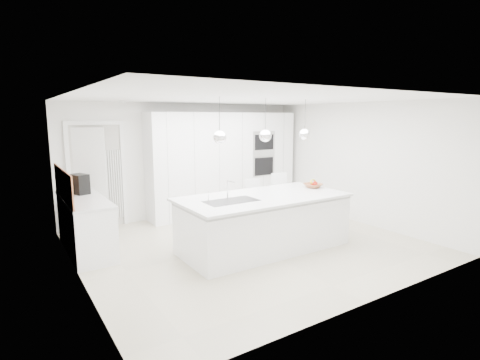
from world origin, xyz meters
TOP-DOWN VIEW (x-y plane):
  - floor at (0.00, 0.00)m, footprint 5.50×5.50m
  - wall_back at (0.00, 2.50)m, footprint 5.50×0.00m
  - wall_left at (-2.75, 0.00)m, footprint 0.00×5.00m
  - ceiling at (0.00, 0.00)m, footprint 5.50×5.50m
  - tall_cabinets at (0.80, 2.20)m, footprint 3.60×0.60m
  - oven_stack at (1.70, 1.89)m, footprint 0.62×0.04m
  - doorway_frame at (-1.95, 2.47)m, footprint 1.11×0.08m
  - hallway_door at (-2.20, 2.42)m, footprint 0.76×0.38m
  - radiator at (-1.63, 2.46)m, footprint 0.32×0.04m
  - left_base_cabinets at (-2.45, 1.20)m, footprint 0.60×1.80m
  - left_worktop at (-2.45, 1.20)m, footprint 0.62×1.82m
  - oak_backsplash at (-2.74, 1.20)m, footprint 0.02×1.80m
  - island_base at (0.10, -0.30)m, footprint 2.80×1.20m
  - island_worktop at (0.10, -0.25)m, footprint 2.84×1.40m
  - island_sink at (-0.55, -0.30)m, footprint 0.84×0.44m
  - island_tap at (-0.50, -0.10)m, footprint 0.02×0.02m
  - pendant_left at (-0.75, -0.30)m, footprint 0.20×0.20m
  - pendant_mid at (0.10, -0.30)m, footprint 0.20×0.20m
  - pendant_right at (0.95, -0.30)m, footprint 0.20×0.20m
  - fruit_bowl at (1.32, -0.17)m, footprint 0.34×0.34m
  - espresso_machine at (-2.43, 1.58)m, footprint 0.30×0.37m
  - bar_stool_left at (0.63, 0.71)m, footprint 0.40×0.50m
  - bar_stool_right at (1.27, 0.64)m, footprint 0.47×0.56m
  - apple_a at (1.37, -0.17)m, footprint 0.09×0.09m
  - apple_b at (1.32, -0.20)m, footprint 0.08×0.08m
  - apple_c at (1.29, -0.18)m, footprint 0.07×0.07m
  - apple_extra_3 at (1.38, -0.17)m, footprint 0.08×0.08m
  - banana_bunch at (1.32, -0.16)m, footprint 0.22×0.16m

SIDE VIEW (x-z plane):
  - floor at x=0.00m, z-range 0.00..0.00m
  - left_base_cabinets at x=-2.45m, z-range 0.00..0.86m
  - island_base at x=0.10m, z-range 0.00..0.86m
  - bar_stool_left at x=0.63m, z-range 0.00..0.98m
  - bar_stool_right at x=1.27m, z-range 0.00..1.05m
  - island_sink at x=-0.55m, z-range 0.73..0.91m
  - radiator at x=-1.63m, z-range 0.15..1.55m
  - left_worktop at x=-2.45m, z-range 0.86..0.90m
  - island_worktop at x=0.10m, z-range 0.86..0.90m
  - fruit_bowl at x=1.32m, z-range 0.90..0.98m
  - apple_c at x=1.29m, z-range 0.93..1.00m
  - apple_extra_3 at x=1.38m, z-range 0.93..1.01m
  - apple_b at x=1.32m, z-range 0.93..1.01m
  - apple_a at x=1.37m, z-range 0.93..1.02m
  - hallway_door at x=-2.20m, z-range 0.00..2.00m
  - banana_bunch at x=1.32m, z-range 0.91..1.11m
  - doorway_frame at x=-1.95m, z-range -0.04..2.09m
  - island_tap at x=-0.50m, z-range 0.90..1.20m
  - espresso_machine at x=-2.43m, z-range 0.90..1.24m
  - tall_cabinets at x=0.80m, z-range 0.00..2.30m
  - oak_backsplash at x=-2.74m, z-range 0.90..1.40m
  - wall_back at x=0.00m, z-range -1.50..4.00m
  - wall_left at x=-2.75m, z-range -1.25..3.75m
  - oven_stack at x=1.70m, z-range 0.83..1.88m
  - pendant_left at x=-0.75m, z-range 1.80..2.00m
  - pendant_mid at x=0.10m, z-range 1.80..2.00m
  - pendant_right at x=0.95m, z-range 1.80..2.00m
  - ceiling at x=0.00m, z-range 2.50..2.50m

